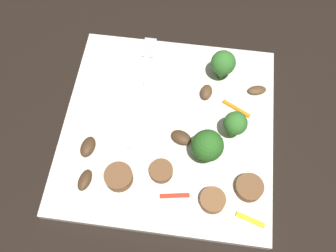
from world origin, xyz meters
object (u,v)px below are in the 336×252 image
Objects in this scene: broccoli_floret_1 at (235,127)px; mushroom_1 at (181,137)px; sausage_slice_1 at (158,171)px; mushroom_3 at (88,147)px; plate at (168,128)px; pepper_strip_0 at (236,109)px; fork at (142,81)px; sausage_slice_2 at (119,177)px; sausage_slice_3 at (213,200)px; pepper_strip_2 at (175,196)px; mushroom_0 at (257,90)px; pepper_strip_1 at (250,220)px; sausage_slice_0 at (249,188)px; broccoli_floret_0 at (223,63)px; broccoli_floret_2 at (207,146)px; mushroom_4 at (85,180)px; mushroom_2 at (206,92)px.

broccoli_floret_1 is 0.07m from mushroom_1.
broccoli_floret_1 is at bearing -55.49° from sausage_slice_1.
plate is at bearing -64.99° from mushroom_3.
mushroom_1 reaches higher than pepper_strip_0.
sausage_slice_2 is (-0.15, 0.01, 0.01)m from fork.
mushroom_1 is at bearing 31.18° from sausage_slice_3.
pepper_strip_2 is (-0.09, -0.02, 0.01)m from plate.
mushroom_0 is at bearing -48.04° from mushroom_1.
mushroom_1 is 0.80× the size of pepper_strip_1.
broccoli_floret_1 is at bearing -60.48° from sausage_slice_2.
pepper_strip_2 is at bearing 144.23° from broccoli_floret_1.
sausage_slice_3 is 0.17m from mushroom_0.
sausage_slice_0 is at bearing 177.45° from mushroom_0.
sausage_slice_2 reaches higher than mushroom_0.
broccoli_floret_2 is at bearing 175.01° from broccoli_floret_0.
broccoli_floret_0 is at bearing -22.52° from mushroom_1.
mushroom_4 is at bearing -171.98° from mushroom_3.
sausage_slice_2 is 0.09m from mushroom_1.
broccoli_floret_1 is 1.31× the size of pepper_strip_1.
pepper_strip_0 is (-0.03, 0.03, -0.00)m from mushroom_0.
broccoli_floret_2 is 0.07m from sausage_slice_3.
sausage_slice_0 reaches higher than mushroom_1.
pepper_strip_0 is at bearing -67.34° from plate.
sausage_slice_3 is at bearing 170.25° from pepper_strip_0.
mushroom_1 is 0.67× the size of pepper_strip_0.
sausage_slice_3 is 0.16m from mushroom_4.
fork is 0.09m from mushroom_2.
pepper_strip_2 is (-0.16, 0.10, -0.00)m from mushroom_0.
sausage_slice_1 is at bearing 156.25° from broccoli_floret_0.
broccoli_floret_0 reaches higher than mushroom_4.
broccoli_floret_0 is at bearing 12.76° from broccoli_floret_1.
broccoli_floret_1 is 1.11× the size of pepper_strip_0.
sausage_slice_3 is at bearing 116.60° from sausage_slice_0.
plate is at bearing 49.10° from mushroom_1.
sausage_slice_2 is (-0.01, 0.16, 0.00)m from sausage_slice_0.
fork is 0.14m from broccoli_floret_2.
mushroom_2 is 0.65× the size of pepper_strip_1.
mushroom_2 is 0.20m from mushroom_4.
sausage_slice_1 is 1.30× the size of mushroom_2.
sausage_slice_3 is 0.09m from mushroom_1.
broccoli_floret_1 is (-0.00, -0.08, 0.04)m from plate.
sausage_slice_0 is 0.97× the size of sausage_slice_2.
mushroom_0 is at bearing -0.82° from pepper_strip_1.
mushroom_4 is at bearing 122.98° from mushroom_1.
mushroom_0 is at bearing -22.67° from broccoli_floret_1.
sausage_slice_0 is 0.21m from mushroom_3.
broccoli_floret_2 is 0.07m from sausage_slice_0.
sausage_slice_0 is (-0.16, -0.05, -0.02)m from broccoli_floret_0.
plate is 8.96× the size of sausage_slice_3.
pepper_strip_2 is at bearing -100.04° from sausage_slice_2.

